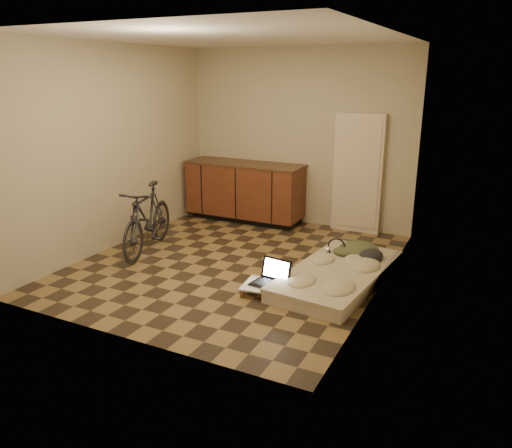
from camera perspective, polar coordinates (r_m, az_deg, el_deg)
The scene contains 10 objects.
room_shell at distance 5.78m, azimuth -2.60°, elevation 7.58°, with size 3.50×4.00×2.60m.
cabinets at distance 7.76m, azimuth -1.28°, elevation 3.77°, with size 1.84×0.62×0.91m.
appliance_panel at distance 7.29m, azimuth 11.56°, elevation 5.64°, with size 0.70×0.10×1.70m, color beige.
bicycle at distance 6.52m, azimuth -12.32°, elevation 0.95°, with size 0.44×1.50×0.97m, color black.
futon at distance 5.65m, azimuth 9.35°, elevation -5.76°, with size 1.08×1.94×0.16m.
clothing_pile at distance 6.05m, azimuth 12.00°, elevation -2.51°, with size 0.52×0.43×0.21m, color #3C4226, non-canonical shape.
headphones at distance 6.05m, azimuth 9.18°, elevation -2.55°, with size 0.25×0.23×0.16m, color black, non-canonical shape.
lap_desk at distance 5.26m, azimuth 2.02°, elevation -7.18°, with size 0.67×0.48×0.11m.
laptop at distance 5.28m, azimuth 1.75°, elevation -6.29°, with size 0.39×0.36×0.24m.
mouse at distance 5.18m, azimuth 3.97°, elevation -7.20°, with size 0.07×0.11×0.04m, color white.
Camera 1 is at (2.77, -4.98, 2.25)m, focal length 35.00 mm.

